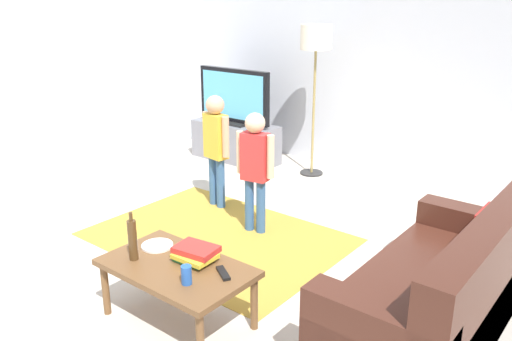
% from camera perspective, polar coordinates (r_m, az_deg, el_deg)
% --- Properties ---
extents(ground, '(7.80, 7.80, 0.00)m').
position_cam_1_polar(ground, '(4.38, -4.98, -10.05)').
color(ground, beige).
extents(wall_back, '(6.00, 0.12, 2.70)m').
position_cam_1_polar(wall_back, '(6.40, 13.81, 11.35)').
color(wall_back, silver).
rests_on(wall_back, ground).
extents(wall_left, '(0.12, 6.00, 2.70)m').
position_cam_1_polar(wall_left, '(6.37, -25.70, 10.04)').
color(wall_left, silver).
rests_on(wall_left, ground).
extents(area_rug, '(2.20, 1.60, 0.01)m').
position_cam_1_polar(area_rug, '(4.82, -4.18, -7.18)').
color(area_rug, '#B28C33').
rests_on(area_rug, ground).
extents(tv_stand, '(1.20, 0.44, 0.50)m').
position_cam_1_polar(tv_stand, '(6.95, -2.24, 3.09)').
color(tv_stand, slate).
rests_on(tv_stand, ground).
extents(tv, '(1.10, 0.28, 0.71)m').
position_cam_1_polar(tv, '(6.80, -2.42, 7.97)').
color(tv, black).
rests_on(tv, tv_stand).
extents(couch, '(0.80, 1.80, 0.86)m').
position_cam_1_polar(couch, '(3.59, 19.70, -12.79)').
color(couch, '#472319').
rests_on(couch, ground).
extents(floor_lamp, '(0.36, 0.36, 1.78)m').
position_cam_1_polar(floor_lamp, '(6.19, 6.53, 13.33)').
color(floor_lamp, '#262626').
rests_on(floor_lamp, ground).
extents(child_near_tv, '(0.38, 0.19, 1.16)m').
position_cam_1_polar(child_near_tv, '(5.30, -4.38, 3.21)').
color(child_near_tv, '#33598C').
rests_on(child_near_tv, ground).
extents(child_center, '(0.37, 0.18, 1.12)m').
position_cam_1_polar(child_center, '(4.69, -0.10, 0.93)').
color(child_center, '#33598C').
rests_on(child_center, ground).
extents(coffee_table, '(1.00, 0.60, 0.42)m').
position_cam_1_polar(coffee_table, '(3.54, -8.60, -10.82)').
color(coffee_table, brown).
rests_on(coffee_table, ground).
extents(book_stack, '(0.30, 0.25, 0.10)m').
position_cam_1_polar(book_stack, '(3.53, -6.60, -8.94)').
color(book_stack, '#388C4C').
rests_on(book_stack, coffee_table).
extents(bottle, '(0.06, 0.06, 0.34)m').
position_cam_1_polar(bottle, '(3.57, -13.26, -7.30)').
color(bottle, '#4C3319').
rests_on(bottle, coffee_table).
extents(tv_remote, '(0.17, 0.13, 0.02)m').
position_cam_1_polar(tv_remote, '(3.37, -3.59, -11.06)').
color(tv_remote, black).
rests_on(tv_remote, coffee_table).
extents(soda_can, '(0.07, 0.07, 0.12)m').
position_cam_1_polar(soda_can, '(3.27, -7.56, -11.18)').
color(soda_can, '#2659B2').
rests_on(soda_can, coffee_table).
extents(plate, '(0.22, 0.22, 0.02)m').
position_cam_1_polar(plate, '(3.77, -10.67, -8.01)').
color(plate, white).
rests_on(plate, coffee_table).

